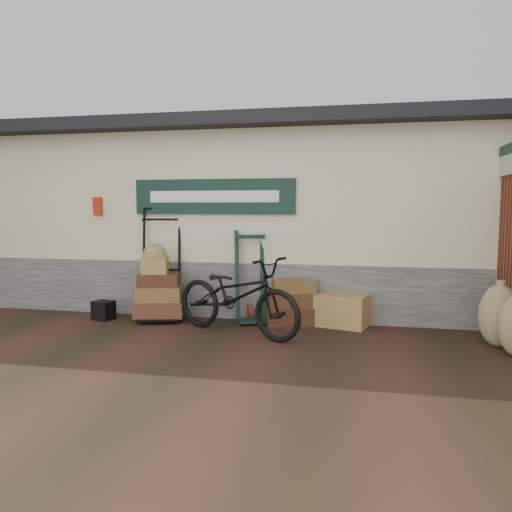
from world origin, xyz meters
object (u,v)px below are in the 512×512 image
(green_barrow, at_px, (250,277))
(bicycle, at_px, (237,291))
(black_trunk, at_px, (103,310))
(wicker_hamper, at_px, (342,310))
(porter_trolley, at_px, (161,262))
(suitcase_stack, at_px, (292,301))

(green_barrow, height_order, bicycle, green_barrow)
(black_trunk, bearing_deg, wicker_hamper, 5.25)
(porter_trolley, distance_m, black_trunk, 1.19)
(bicycle, bearing_deg, black_trunk, 103.82)
(suitcase_stack, height_order, wicker_hamper, suitcase_stack)
(porter_trolley, height_order, suitcase_stack, porter_trolley)
(green_barrow, xyz_separation_m, suitcase_stack, (0.65, -0.00, -0.36))
(green_barrow, bearing_deg, wicker_hamper, -21.22)
(green_barrow, xyz_separation_m, bicycle, (-0.02, -0.78, -0.09))
(bicycle, bearing_deg, suitcase_stack, -15.80)
(porter_trolley, distance_m, suitcase_stack, 2.17)
(porter_trolley, distance_m, green_barrow, 1.46)
(green_barrow, relative_size, black_trunk, 4.75)
(green_barrow, bearing_deg, bicycle, -112.55)
(green_barrow, bearing_deg, black_trunk, 167.20)
(porter_trolley, relative_size, wicker_hamper, 2.44)
(green_barrow, relative_size, wicker_hamper, 1.91)
(suitcase_stack, bearing_deg, black_trunk, -173.40)
(bicycle, bearing_deg, wicker_hamper, -36.69)
(wicker_hamper, distance_m, bicycle, 1.67)
(wicker_hamper, bearing_deg, bicycle, -151.33)
(porter_trolley, xyz_separation_m, suitcase_stack, (2.09, 0.08, -0.56))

